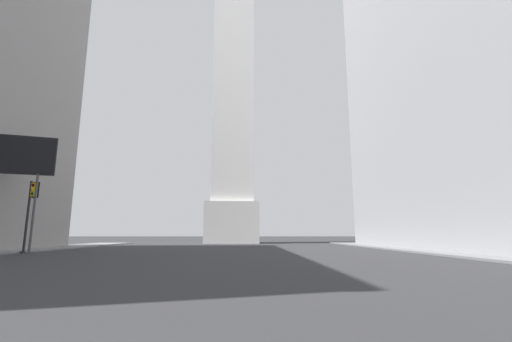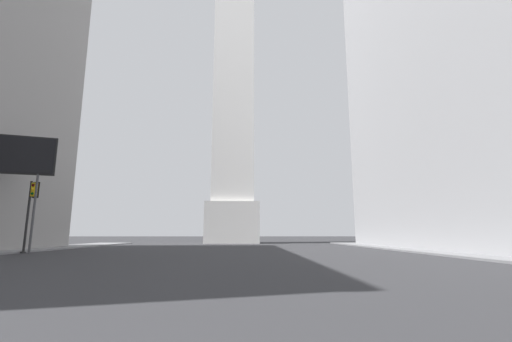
# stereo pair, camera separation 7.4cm
# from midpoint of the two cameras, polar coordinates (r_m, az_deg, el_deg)

# --- Properties ---
(sidewalk_right) EXTENTS (5.00, 67.83, 0.15)m
(sidewalk_right) POSITION_cam_midpoint_polar(r_m,az_deg,el_deg) (26.37, 36.26, -11.57)
(sidewalk_right) COLOR slate
(sidewalk_right) RESTS_ON ground_plane
(obelisk) EXTENTS (8.57, 8.57, 70.03)m
(obelisk) POSITION_cam_midpoint_polar(r_m,az_deg,el_deg) (65.51, -3.52, 18.78)
(obelisk) COLOR silver
(obelisk) RESTS_ON ground_plane
(traffic_light_mid_left) EXTENTS (0.80, 0.53, 5.74)m
(traffic_light_mid_left) POSITION_cam_midpoint_polar(r_m,az_deg,el_deg) (33.12, -33.39, -4.77)
(traffic_light_mid_left) COLOR black
(traffic_light_mid_left) RESTS_ON ground_plane
(billboard_sign) EXTENTS (6.94, 2.20, 9.26)m
(billboard_sign) POSITION_cam_midpoint_polar(r_m,az_deg,el_deg) (33.30, -36.35, 1.92)
(billboard_sign) COLOR #3F3F42
(billboard_sign) RESTS_ON ground_plane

